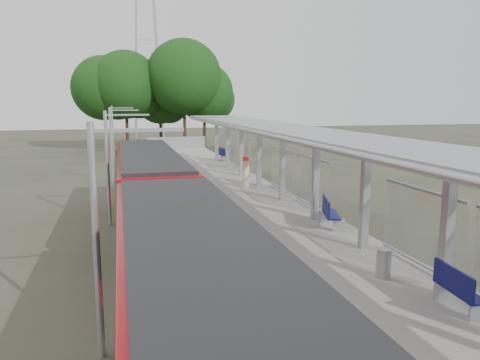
# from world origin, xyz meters

# --- Properties ---
(trackbed) EXTENTS (3.00, 70.00, 0.24)m
(trackbed) POSITION_xyz_m (-4.50, 20.00, 0.12)
(trackbed) COLOR #59544C
(trackbed) RESTS_ON ground
(platform) EXTENTS (6.00, 50.00, 1.00)m
(platform) POSITION_xyz_m (0.00, 20.00, 0.50)
(platform) COLOR gray
(platform) RESTS_ON ground
(tactile_strip) EXTENTS (0.60, 50.00, 0.02)m
(tactile_strip) POSITION_xyz_m (-2.55, 20.00, 1.01)
(tactile_strip) COLOR gold
(tactile_strip) RESTS_ON platform
(end_fence) EXTENTS (6.00, 0.10, 1.20)m
(end_fence) POSITION_xyz_m (0.00, 44.95, 1.60)
(end_fence) COLOR #9EA0A5
(end_fence) RESTS_ON platform
(train) EXTENTS (2.74, 27.60, 3.62)m
(train) POSITION_xyz_m (-4.50, 10.45, 2.05)
(train) COLOR black
(train) RESTS_ON ground
(canopy) EXTENTS (3.27, 38.00, 3.66)m
(canopy) POSITION_xyz_m (1.61, 16.19, 4.20)
(canopy) COLOR #9EA0A5
(canopy) RESTS_ON platform
(pylon) EXTENTS (8.00, 4.00, 38.00)m
(pylon) POSITION_xyz_m (-1.00, 73.00, 19.00)
(pylon) COLOR #9EA0A5
(pylon) RESTS_ON ground
(tree_cluster) EXTENTS (18.83, 11.82, 12.94)m
(tree_cluster) POSITION_xyz_m (-1.26, 52.88, 7.59)
(tree_cluster) COLOR #382316
(tree_cluster) RESTS_ON ground
(catenary_masts) EXTENTS (2.08, 48.16, 5.40)m
(catenary_masts) POSITION_xyz_m (-6.22, 19.00, 2.91)
(catenary_masts) COLOR #9EA0A5
(catenary_masts) RESTS_ON ground
(bench_near) EXTENTS (0.62, 1.57, 1.04)m
(bench_near) POSITION_xyz_m (1.75, 5.22, 1.55)
(bench_near) COLOR #101151
(bench_near) RESTS_ON platform
(bench_mid) EXTENTS (1.01, 1.78, 1.16)m
(bench_mid) POSITION_xyz_m (2.00, 12.66, 1.61)
(bench_mid) COLOR #101151
(bench_mid) RESTS_ON platform
(bench_far) EXTENTS (0.67, 1.54, 1.02)m
(bench_far) POSITION_xyz_m (2.51, 33.91, 1.54)
(bench_far) COLOR #101151
(bench_far) RESTS_ON platform
(info_pillar_far) EXTENTS (0.39, 0.39, 1.74)m
(info_pillar_far) POSITION_xyz_m (1.15, 21.78, 1.76)
(info_pillar_far) COLOR beige
(info_pillar_far) RESTS_ON platform
(litter_bin) EXTENTS (0.49, 0.49, 0.83)m
(litter_bin) POSITION_xyz_m (1.21, 7.45, 1.41)
(litter_bin) COLOR #9EA0A5
(litter_bin) RESTS_ON platform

